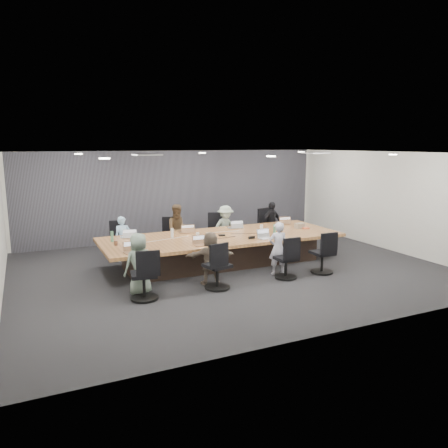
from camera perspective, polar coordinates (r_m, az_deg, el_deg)
name	(u,v)px	position (r m, az deg, el deg)	size (l,w,h in m)	color
floor	(231,269)	(10.71, 0.90, -5.88)	(10.00, 8.00, 0.00)	#262629
ceiling	(231,153)	(10.29, 0.95, 9.26)	(10.00, 8.00, 0.00)	white
wall_back	(177,195)	(14.09, -6.17, 3.81)	(10.00, 2.80, 0.00)	silver
wall_front	(342,248)	(7.09, 15.11, -3.06)	(10.00, 2.80, 0.00)	silver
wall_right	(388,201)	(13.34, 20.69, 2.83)	(8.00, 2.80, 0.00)	silver
curtain	(178,195)	(14.01, -6.06, 3.77)	(9.80, 0.04, 2.80)	#4E4D57
conference_table	(222,249)	(11.05, -0.22, -3.23)	(6.00, 2.20, 0.74)	#2F211A
chair_0	(120,244)	(11.97, -13.38, -2.52)	(0.52, 0.52, 0.77)	black
chair_1	(175,239)	(12.35, -6.47, -1.92)	(0.52, 0.52, 0.77)	black
chair_2	(220,233)	(12.84, -0.48, -1.24)	(0.56, 0.56, 0.83)	black
chair_3	(265,229)	(13.53, 5.40, -0.59)	(0.59, 0.59, 0.87)	black
chair_4	(144,279)	(8.70, -10.42, -7.03)	(0.57, 0.57, 0.85)	black
chair_5	(217,269)	(9.19, -0.89, -5.94)	(0.57, 0.57, 0.84)	black
chair_6	(286,262)	(9.98, 8.09, -4.91)	(0.52, 0.52, 0.77)	black
chair_7	(322,256)	(10.54, 12.72, -4.12)	(0.55, 0.55, 0.82)	black
person_0	(123,239)	(11.60, -13.07, -1.91)	(0.43, 0.28, 1.17)	#A0CDEE
laptop_0	(127,237)	(11.03, -12.51, -1.64)	(0.33, 0.23, 0.02)	#B2B2B7
person_1	(178,230)	(11.96, -5.97, -0.77)	(0.68, 0.53, 1.40)	#4C3925
laptop_1	(185,232)	(11.44, -5.08, -1.01)	(0.35, 0.24, 0.02)	#8C6647
person_2	(225,228)	(12.49, 0.18, -0.50)	(0.83, 0.48, 1.28)	#94A594
laptop_2	(234,227)	(11.98, 1.29, -0.45)	(0.35, 0.24, 0.02)	#B2B2B7
person_3	(271,223)	(13.19, 6.18, 0.08)	(0.77, 0.32, 1.31)	black
laptop_3	(281,223)	(12.71, 7.46, 0.10)	(0.35, 0.24, 0.02)	#8C6647
person_4	(139,264)	(8.97, -11.03, -5.14)	(0.62, 0.40, 1.26)	slate
laptop_4	(133,252)	(9.46, -11.86, -3.62)	(0.36, 0.24, 0.02)	#8C6647
person_5	(211,258)	(9.46, -1.76, -4.45)	(1.08, 0.34, 1.16)	brown
laptop_5	(201,245)	(9.91, -3.01, -2.77)	(0.30, 0.20, 0.02)	#8C6647
person_6	(278,248)	(10.21, 7.06, -3.17)	(0.45, 0.30, 1.25)	silver
laptop_6	(266,238)	(10.64, 5.52, -1.89)	(0.35, 0.24, 0.02)	#B2B2B7
bottle_green_left	(112,236)	(10.59, -14.42, -1.58)	(0.07, 0.07, 0.25)	#4B8763
bottle_green_right	(275,229)	(11.23, 6.62, -0.65)	(0.07, 0.07, 0.25)	#4B8763
bottle_clear	(172,233)	(10.79, -6.79, -1.17)	(0.07, 0.07, 0.23)	silver
cup_white_far	(198,235)	(10.85, -3.45, -1.39)	(0.08, 0.08, 0.10)	white
cup_white_near	(262,227)	(11.90, 4.92, -0.35)	(0.08, 0.08, 0.10)	white
mug_brown	(116,243)	(10.19, -13.95, -2.44)	(0.09, 0.09, 0.11)	brown
mic_left	(211,237)	(10.74, -1.75, -1.71)	(0.13, 0.09, 0.03)	black
mic_right	(222,235)	(10.93, -0.30, -1.47)	(0.16, 0.11, 0.03)	black
stapler	(252,238)	(10.60, 3.64, -1.78)	(0.17, 0.04, 0.06)	black
canvas_bag	(300,226)	(12.09, 9.86, -0.21)	(0.26, 0.16, 0.14)	tan
snack_packet	(306,228)	(12.05, 10.63, -0.51)	(0.17, 0.11, 0.04)	#F0663E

